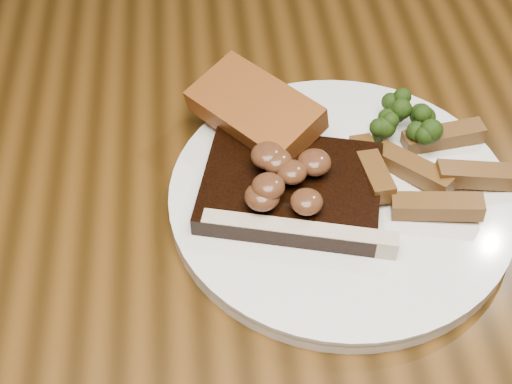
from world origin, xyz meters
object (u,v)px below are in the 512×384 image
plate (340,198)px  garlic_bread (255,126)px  dining_table (251,278)px  steak (291,189)px  potato_wedges (424,168)px  chair_far (297,51)px

plate → garlic_bread: (-0.07, 0.08, 0.02)m
dining_table → steak: steak is taller
steak → potato_wedges: 0.12m
potato_wedges → garlic_bread: bearing=155.0°
chair_far → potato_wedges: bearing=87.0°
dining_table → potato_wedges: 0.20m
chair_far → steak: bearing=76.1°
dining_table → plate: plate is taller
potato_wedges → steak: bearing=-174.3°
chair_far → garlic_bread: size_ratio=6.81×
chair_far → garlic_bread: chair_far is taller
chair_far → dining_table: bearing=73.1°
chair_far → plate: chair_far is taller
steak → potato_wedges: size_ratio=1.54×
plate → potato_wedges: 0.08m
chair_far → garlic_bread: 0.66m
plate → garlic_bread: size_ratio=2.53×
dining_table → plate: 0.13m
steak → garlic_bread: 0.08m
steak → chair_far: bearing=95.0°
dining_table → plate: (0.08, 0.01, 0.10)m
dining_table → steak: bearing=13.6°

